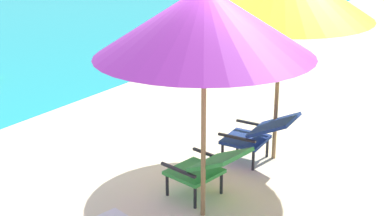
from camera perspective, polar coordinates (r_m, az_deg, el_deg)
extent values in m
plane|color=beige|center=(9.82, -18.09, 0.44)|extent=(40.00, 40.00, 0.00)
cube|color=#338E3D|center=(6.46, 0.23, -6.31)|extent=(0.57, 0.55, 0.04)
cube|color=#338E3D|center=(6.13, 2.79, -5.10)|extent=(0.57, 0.57, 0.27)
cylinder|color=black|center=(6.52, -2.46, -7.57)|extent=(0.04, 0.04, 0.26)
cylinder|color=black|center=(6.80, 0.16, -6.29)|extent=(0.04, 0.04, 0.26)
cylinder|color=black|center=(6.26, 0.31, -8.79)|extent=(0.04, 0.04, 0.26)
cylinder|color=black|center=(6.56, 2.91, -7.39)|extent=(0.04, 0.04, 0.26)
cube|color=black|center=(6.24, -1.38, -6.12)|extent=(0.08, 0.50, 0.03)
cube|color=black|center=(6.59, 1.76, -4.62)|extent=(0.08, 0.50, 0.03)
cube|color=navy|center=(7.31, 5.28, -3.10)|extent=(0.57, 0.56, 0.04)
cube|color=navy|center=(7.08, 8.05, -1.67)|extent=(0.58, 0.57, 0.27)
cylinder|color=black|center=(7.27, 3.01, -4.47)|extent=(0.04, 0.04, 0.26)
cylinder|color=black|center=(7.63, 4.50, -3.25)|extent=(0.04, 0.04, 0.26)
cylinder|color=black|center=(7.11, 6.05, -5.15)|extent=(0.04, 0.04, 0.26)
cylinder|color=black|center=(7.48, 7.42, -3.87)|extent=(0.04, 0.04, 0.26)
cube|color=black|center=(7.04, 4.43, -2.94)|extent=(0.09, 0.50, 0.03)
cube|color=black|center=(7.48, 6.14, -1.56)|extent=(0.09, 0.50, 0.03)
cylinder|color=olive|center=(5.81, 1.13, -2.95)|extent=(0.05, 0.05, 1.77)
cone|color=purple|center=(5.45, 1.22, 8.55)|extent=(3.01, 3.01, 0.73)
cylinder|color=olive|center=(7.17, 8.37, 1.81)|extent=(0.05, 0.05, 1.85)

